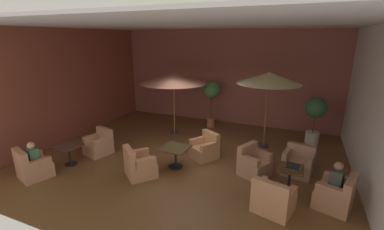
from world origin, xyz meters
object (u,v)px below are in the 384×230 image
object	(u,v)px
cafe_table_front_right	(175,152)
armchair_front_left_north	(336,195)
cafe_table_mid_center	(69,150)
armchair_mid_center_east	(99,145)
cafe_table_front_left	(290,174)
armchair_mid_center_north	(33,167)
patron_by_window	(32,154)
open_laptop	(293,167)
armchair_front_left_south	(254,164)
armchair_front_left_west	(273,199)
patio_umbrella_center_beige	(269,78)
armchair_front_right_north	(139,165)
armchair_front_left_east	(298,163)
armchair_front_right_east	(205,149)
potted_tree_mid_left	(211,94)
patron_blue_shirt	(337,178)
potted_tree_left_corner	(315,114)
patio_umbrella_tall_red	(174,78)
iced_drink_cup	(289,165)

from	to	relation	value
cafe_table_front_right	armchair_front_left_north	bearing A→B (deg)	-4.55
cafe_table_mid_center	armchair_mid_center_east	xyz separation A→B (m)	(0.26, 0.98, -0.18)
cafe_table_front_right	cafe_table_front_left	bearing A→B (deg)	-0.23
armchair_mid_center_north	patron_by_window	size ratio (longest dim) A/B	1.56
open_laptop	armchair_front_left_south	bearing A→B (deg)	154.37
patron_by_window	open_laptop	world-z (taller)	patron_by_window
armchair_front_left_west	armchair_mid_center_north	size ratio (longest dim) A/B	1.01
armchair_front_left_north	cafe_table_front_right	bearing A→B (deg)	175.45
patio_umbrella_center_beige	patron_by_window	world-z (taller)	patio_umbrella_center_beige
armchair_front_right_north	patio_umbrella_center_beige	xyz separation A→B (m)	(2.90, 3.42, 2.11)
armchair_front_left_east	patron_by_window	distance (m)	7.37
open_laptop	armchair_front_right_east	bearing A→B (deg)	159.48
armchair_front_right_north	potted_tree_mid_left	size ratio (longest dim) A/B	0.55
cafe_table_front_right	potted_tree_mid_left	xyz separation A→B (m)	(-0.26, 3.93, 0.97)
armchair_front_left_south	patron_blue_shirt	size ratio (longest dim) A/B	1.41
cafe_table_front_right	armchair_front_left_east	bearing A→B (deg)	17.13
armchair_front_left_north	armchair_front_right_east	xyz separation A→B (m)	(-3.62, 1.28, -0.01)
armchair_front_left_north	armchair_front_left_east	bearing A→B (deg)	121.32
armchair_front_right_east	potted_tree_left_corner	size ratio (longest dim) A/B	0.59
cafe_table_mid_center	potted_tree_mid_left	xyz separation A→B (m)	(2.77, 5.04, 0.97)
patron_blue_shirt	patron_by_window	xyz separation A→B (m)	(-7.49, -1.71, -0.05)
armchair_front_right_east	armchair_mid_center_east	bearing A→B (deg)	-162.19
patio_umbrella_center_beige	patio_umbrella_tall_red	bearing A→B (deg)	-178.93
potted_tree_mid_left	open_laptop	world-z (taller)	potted_tree_mid_left
cafe_table_front_left	cafe_table_mid_center	bearing A→B (deg)	-169.98
patio_umbrella_tall_red	patron_by_window	world-z (taller)	patio_umbrella_tall_red
potted_tree_left_corner	cafe_table_front_right	bearing A→B (deg)	-136.14
armchair_front_left_east	cafe_table_mid_center	world-z (taller)	armchair_front_left_east
armchair_front_left_north	iced_drink_cup	bearing A→B (deg)	160.62
cafe_table_mid_center	patio_umbrella_center_beige	distance (m)	6.67
armchair_front_left_east	patron_blue_shirt	bearing A→B (deg)	-59.60
armchair_mid_center_north	cafe_table_front_right	bearing A→B (deg)	31.81
armchair_front_left_south	iced_drink_cup	bearing A→B (deg)	-23.45
armchair_front_right_north	open_laptop	size ratio (longest dim) A/B	3.22
cafe_table_mid_center	armchair_mid_center_north	xyz separation A→B (m)	(-0.32, -0.96, -0.17)
armchair_front_right_north	armchair_mid_center_north	xyz separation A→B (m)	(-2.63, -1.22, 0.00)
armchair_mid_center_north	cafe_table_mid_center	bearing A→B (deg)	71.70
armchair_front_left_west	patio_umbrella_tall_red	size ratio (longest dim) A/B	0.36
cafe_table_front_left	armchair_mid_center_east	size ratio (longest dim) A/B	0.71
armchair_front_right_east	potted_tree_left_corner	xyz separation A→B (m)	(3.18, 2.67, 0.81)
cafe_table_front_left	armchair_mid_center_east	xyz separation A→B (m)	(-5.95, -0.12, -0.17)
potted_tree_mid_left	potted_tree_left_corner	bearing A→B (deg)	-4.47
armchair_mid_center_north	patron_blue_shirt	size ratio (longest dim) A/B	1.37
armchair_front_left_west	armchair_front_right_north	bearing A→B (deg)	176.90
potted_tree_left_corner	iced_drink_cup	distance (m)	3.66
armchair_front_left_west	patron_blue_shirt	xyz separation A→B (m)	(1.25, 0.72, 0.43)
armchair_front_left_south	cafe_table_front_right	bearing A→B (deg)	-168.88
patron_by_window	armchair_front_left_north	bearing A→B (deg)	12.69
armchair_mid_center_east	patio_umbrella_center_beige	distance (m)	6.03
patio_umbrella_tall_red	potted_tree_left_corner	xyz separation A→B (m)	(5.05, 1.11, -1.12)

